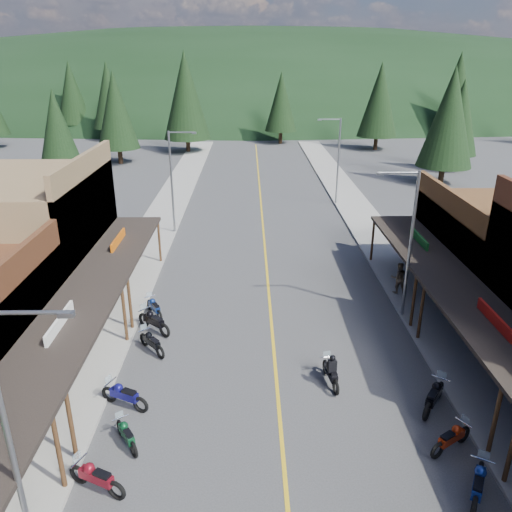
{
  "coord_description": "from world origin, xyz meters",
  "views": [
    {
      "loc": [
        -1.16,
        -15.76,
        13.13
      ],
      "look_at": [
        -0.79,
        9.48,
        3.0
      ],
      "focal_mm": 35.0,
      "sensor_mm": 36.0,
      "label": 1
    }
  ],
  "objects_px": {
    "streetlight_0": "(14,437)",
    "bike_east_6": "(478,483)",
    "bike_west_11": "(154,306)",
    "bike_west_9": "(152,341)",
    "pine_4": "(379,100)",
    "bike_east_7": "(452,437)",
    "pedestrian_east_b": "(398,278)",
    "streetlight_2": "(408,239)",
    "shop_east_3": "(503,250)",
    "rider_on_bike": "(331,372)",
    "pine_8": "(57,127)",
    "pine_7": "(72,93)",
    "bike_west_7": "(126,434)",
    "bike_west_8": "(124,394)",
    "streetlight_3": "(337,158)",
    "streetlight_1": "(173,178)",
    "bike_west_10": "(154,320)",
    "bike_west_6": "(96,476)",
    "shop_west_3": "(29,237)",
    "pine_3": "(281,102)",
    "pine_2": "(186,96)",
    "pine_1": "(109,95)",
    "pine_5": "(457,89)",
    "bike_east_8": "(434,395)",
    "pine_9": "(460,117)",
    "pine_11": "(449,117)",
    "pine_10": "(116,110)"
  },
  "relations": [
    {
      "from": "streetlight_0",
      "to": "bike_east_6",
      "type": "relative_size",
      "value": 3.59
    },
    {
      "from": "bike_west_11",
      "to": "bike_west_9",
      "type": "bearing_deg",
      "value": -113.08
    },
    {
      "from": "pine_4",
      "to": "bike_east_7",
      "type": "bearing_deg",
      "value": -100.99
    },
    {
      "from": "pedestrian_east_b",
      "to": "streetlight_2",
      "type": "bearing_deg",
      "value": 75.75
    },
    {
      "from": "shop_east_3",
      "to": "rider_on_bike",
      "type": "bearing_deg",
      "value": -141.17
    },
    {
      "from": "shop_east_3",
      "to": "pine_8",
      "type": "bearing_deg",
      "value": 141.25
    },
    {
      "from": "pine_7",
      "to": "bike_west_11",
      "type": "bearing_deg",
      "value": -69.22
    },
    {
      "from": "bike_west_7",
      "to": "bike_west_8",
      "type": "height_order",
      "value": "bike_west_8"
    },
    {
      "from": "streetlight_3",
      "to": "pedestrian_east_b",
      "type": "relative_size",
      "value": 4.26
    },
    {
      "from": "bike_west_8",
      "to": "streetlight_1",
      "type": "bearing_deg",
      "value": 27.58
    },
    {
      "from": "pine_4",
      "to": "bike_west_10",
      "type": "xyz_separation_m",
      "value": [
        -24.04,
        -53.41,
        -6.57
      ]
    },
    {
      "from": "bike_west_6",
      "to": "bike_east_6",
      "type": "xyz_separation_m",
      "value": [
        12.14,
        -0.46,
        0.01
      ]
    },
    {
      "from": "streetlight_0",
      "to": "bike_east_7",
      "type": "xyz_separation_m",
      "value": [
        12.94,
        4.14,
        -3.88
      ]
    },
    {
      "from": "shop_west_3",
      "to": "pine_3",
      "type": "distance_m",
      "value": 57.59
    },
    {
      "from": "bike_west_8",
      "to": "bike_east_6",
      "type": "relative_size",
      "value": 0.98
    },
    {
      "from": "pedestrian_east_b",
      "to": "bike_west_10",
      "type": "bearing_deg",
      "value": 15.58
    },
    {
      "from": "bike_east_6",
      "to": "pine_3",
      "type": "bearing_deg",
      "value": 121.38
    },
    {
      "from": "shop_west_3",
      "to": "bike_west_6",
      "type": "distance_m",
      "value": 16.92
    },
    {
      "from": "pine_8",
      "to": "bike_west_10",
      "type": "height_order",
      "value": "pine_8"
    },
    {
      "from": "pine_2",
      "to": "bike_west_9",
      "type": "relative_size",
      "value": 6.78
    },
    {
      "from": "shop_west_3",
      "to": "bike_west_9",
      "type": "bearing_deg",
      "value": -39.62
    },
    {
      "from": "streetlight_2",
      "to": "streetlight_0",
      "type": "bearing_deg",
      "value": -134.8
    },
    {
      "from": "pine_1",
      "to": "bike_west_8",
      "type": "height_order",
      "value": "pine_1"
    },
    {
      "from": "pine_8",
      "to": "bike_east_6",
      "type": "distance_m",
      "value": 52.41
    },
    {
      "from": "pine_5",
      "to": "bike_west_10",
      "type": "relative_size",
      "value": 6.03
    },
    {
      "from": "streetlight_1",
      "to": "pine_8",
      "type": "relative_size",
      "value": 0.8
    },
    {
      "from": "shop_east_3",
      "to": "pine_2",
      "type": "height_order",
      "value": "pine_2"
    },
    {
      "from": "bike_west_7",
      "to": "bike_west_9",
      "type": "xyz_separation_m",
      "value": [
        -0.2,
        6.15,
        0.06
      ]
    },
    {
      "from": "bike_west_6",
      "to": "bike_east_8",
      "type": "relative_size",
      "value": 0.95
    },
    {
      "from": "shop_east_3",
      "to": "pine_3",
      "type": "bearing_deg",
      "value": 100.11
    },
    {
      "from": "pine_4",
      "to": "bike_west_9",
      "type": "relative_size",
      "value": 6.06
    },
    {
      "from": "pine_4",
      "to": "pine_9",
      "type": "bearing_deg",
      "value": -68.2
    },
    {
      "from": "pine_11",
      "to": "bike_west_8",
      "type": "bearing_deg",
      "value": -125.05
    },
    {
      "from": "pine_2",
      "to": "pine_4",
      "type": "height_order",
      "value": "pine_2"
    },
    {
      "from": "shop_west_3",
      "to": "streetlight_3",
      "type": "distance_m",
      "value": 27.94
    },
    {
      "from": "pine_1",
      "to": "bike_west_9",
      "type": "xyz_separation_m",
      "value": [
        18.19,
        -65.31,
        -6.65
      ]
    },
    {
      "from": "shop_west_3",
      "to": "pine_2",
      "type": "xyz_separation_m",
      "value": [
        3.78,
        46.7,
        4.47
      ]
    },
    {
      "from": "pine_11",
      "to": "pedestrian_east_b",
      "type": "height_order",
      "value": "pine_11"
    },
    {
      "from": "bike_west_11",
      "to": "bike_west_6",
      "type": "bearing_deg",
      "value": -120.1
    },
    {
      "from": "pine_1",
      "to": "pedestrian_east_b",
      "type": "xyz_separation_m",
      "value": [
        31.58,
        -59.3,
        -6.15
      ]
    },
    {
      "from": "streetlight_1",
      "to": "pine_10",
      "type": "xyz_separation_m",
      "value": [
        -11.05,
        28.0,
        2.32
      ]
    },
    {
      "from": "bike_west_9",
      "to": "bike_east_8",
      "type": "xyz_separation_m",
      "value": [
        11.96,
        -4.28,
        0.06
      ]
    },
    {
      "from": "bike_west_9",
      "to": "shop_west_3",
      "type": "bearing_deg",
      "value": 99.59
    },
    {
      "from": "bike_west_10",
      "to": "pedestrian_east_b",
      "type": "bearing_deg",
      "value": -32.21
    },
    {
      "from": "bike_west_10",
      "to": "rider_on_bike",
      "type": "distance_m",
      "value": 9.48
    },
    {
      "from": "pine_3",
      "to": "pine_9",
      "type": "xyz_separation_m",
      "value": [
        20.0,
        -21.0,
        -0.1
      ]
    },
    {
      "from": "pine_8",
      "to": "bike_west_7",
      "type": "relative_size",
      "value": 5.39
    },
    {
      "from": "pine_9",
      "to": "pine_10",
      "type": "height_order",
      "value": "pine_10"
    },
    {
      "from": "streetlight_2",
      "to": "pine_3",
      "type": "distance_m",
      "value": 58.11
    },
    {
      "from": "bike_west_8",
      "to": "bike_east_7",
      "type": "bearing_deg",
      "value": -76.29
    }
  ]
}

